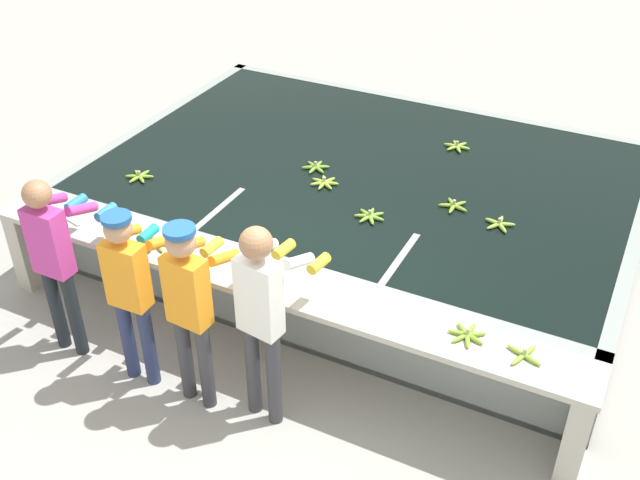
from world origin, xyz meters
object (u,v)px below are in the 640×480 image
(banana_bunch_floating_0, at_px, (139,176))
(banana_bunch_ledge_1, at_px, (524,355))
(banana_bunch_floating_2, at_px, (454,206))
(banana_bunch_ledge_2, at_px, (157,244))
(banana_bunch_floating_4, at_px, (316,167))
(banana_bunch_ledge_0, at_px, (467,335))
(banana_bunch_floating_6, at_px, (324,183))
(worker_0, at_px, (55,252))
(knife_0, at_px, (64,216))
(worker_3, at_px, (263,307))
(worker_1, at_px, (131,283))
(banana_bunch_floating_5, at_px, (457,146))
(banana_bunch_floating_3, at_px, (370,216))
(worker_2, at_px, (191,300))
(banana_bunch_floating_1, at_px, (499,224))

(banana_bunch_floating_0, bearing_deg, banana_bunch_ledge_1, -12.14)
(banana_bunch_floating_2, relative_size, banana_bunch_ledge_2, 0.98)
(banana_bunch_ledge_2, bearing_deg, banana_bunch_floating_4, 72.31)
(banana_bunch_ledge_0, bearing_deg, banana_bunch_floating_6, 141.20)
(worker_0, xyz_separation_m, banana_bunch_floating_2, (2.57, 2.29, -0.12))
(banana_bunch_floating_4, xyz_separation_m, knife_0, (-1.59, -1.80, -0.01))
(worker_0, xyz_separation_m, banana_bunch_floating_6, (1.33, 2.15, -0.12))
(banana_bunch_floating_0, bearing_deg, worker_3, -32.20)
(worker_1, relative_size, banana_bunch_floating_6, 5.60)
(banana_bunch_floating_0, xyz_separation_m, banana_bunch_ledge_1, (3.94, -0.85, 0.00))
(banana_bunch_floating_0, xyz_separation_m, banana_bunch_floating_4, (1.43, 0.93, 0.00))
(banana_bunch_ledge_2, bearing_deg, banana_bunch_floating_5, 59.57)
(banana_bunch_floating_2, height_order, banana_bunch_ledge_2, banana_bunch_ledge_2)
(banana_bunch_floating_5, relative_size, banana_bunch_ledge_1, 1.03)
(banana_bunch_floating_4, bearing_deg, knife_0, -131.36)
(worker_3, height_order, banana_bunch_floating_4, worker_3)
(banana_bunch_floating_2, xyz_separation_m, banana_bunch_ledge_2, (-2.02, -1.71, 0.00))
(banana_bunch_floating_4, xyz_separation_m, banana_bunch_ledge_0, (2.09, -1.75, 0.00))
(banana_bunch_floating_3, height_order, banana_bunch_floating_4, same)
(banana_bunch_ledge_1, height_order, knife_0, banana_bunch_ledge_1)
(banana_bunch_floating_2, xyz_separation_m, banana_bunch_floating_6, (-1.24, -0.15, -0.00))
(banana_bunch_ledge_2, bearing_deg, worker_0, -133.03)
(worker_1, height_order, worker_2, worker_2)
(worker_1, distance_m, knife_0, 1.37)
(banana_bunch_floating_5, bearing_deg, banana_bunch_floating_3, -99.11)
(worker_3, distance_m, knife_0, 2.40)
(worker_0, height_order, banana_bunch_floating_4, worker_0)
(worker_1, xyz_separation_m, knife_0, (-1.24, 0.60, -0.08))
(knife_0, bearing_deg, worker_3, -12.11)
(worker_0, relative_size, banana_bunch_ledge_2, 5.85)
(banana_bunch_floating_0, distance_m, banana_bunch_ledge_1, 4.03)
(worker_2, height_order, banana_bunch_floating_0, worker_2)
(banana_bunch_floating_0, height_order, banana_bunch_floating_3, same)
(banana_bunch_ledge_2, bearing_deg, banana_bunch_floating_6, 63.21)
(knife_0, bearing_deg, worker_0, -51.16)
(banana_bunch_floating_6, bearing_deg, worker_1, -104.72)
(knife_0, bearing_deg, banana_bunch_floating_6, 40.96)
(worker_0, height_order, worker_3, worker_3)
(worker_0, xyz_separation_m, banana_bunch_floating_5, (2.23, 3.44, -0.12))
(banana_bunch_floating_1, bearing_deg, banana_bunch_floating_6, -179.03)
(banana_bunch_floating_4, xyz_separation_m, banana_bunch_ledge_2, (-0.57, -1.80, 0.00))
(banana_bunch_floating_4, bearing_deg, banana_bunch_floating_0, -147.05)
(worker_0, distance_m, worker_2, 1.32)
(worker_2, bearing_deg, banana_bunch_floating_6, 89.62)
(banana_bunch_floating_5, bearing_deg, worker_2, -104.67)
(worker_2, xyz_separation_m, worker_3, (0.55, 0.09, 0.06))
(banana_bunch_floating_0, xyz_separation_m, banana_bunch_floating_6, (1.65, 0.69, -0.00))
(worker_0, distance_m, worker_1, 0.77)
(banana_bunch_floating_4, xyz_separation_m, banana_bunch_floating_5, (1.11, 1.06, 0.00))
(worker_2, xyz_separation_m, banana_bunch_ledge_1, (2.30, 0.62, -0.11))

